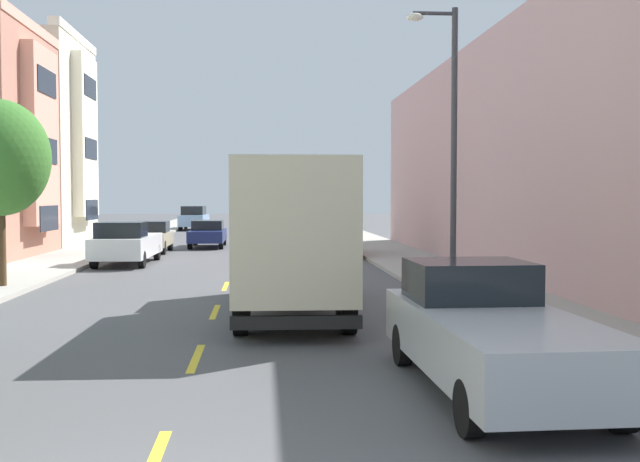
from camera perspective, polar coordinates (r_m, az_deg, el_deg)
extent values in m
plane|color=#4C4C4F|center=(35.57, -6.24, -1.71)|extent=(160.00, 160.00, 0.00)
cube|color=#A39E93|center=(34.55, -18.21, -1.84)|extent=(3.20, 120.00, 0.14)
cube|color=#A39E93|center=(34.08, 5.68, -1.78)|extent=(3.20, 120.00, 0.14)
cube|color=yellow|center=(12.79, -9.50, -9.60)|extent=(0.14, 2.20, 0.01)
cube|color=yellow|center=(17.70, -8.07, -6.16)|extent=(0.14, 2.20, 0.01)
cube|color=yellow|center=(22.64, -7.27, -4.22)|extent=(0.14, 2.20, 0.01)
cube|color=yellow|center=(27.61, -6.76, -2.97)|extent=(0.14, 2.20, 0.01)
cube|color=yellow|center=(32.58, -6.40, -2.11)|extent=(0.14, 2.20, 0.01)
cube|color=yellow|center=(37.57, -6.14, -1.47)|extent=(0.14, 2.20, 0.01)
cube|color=yellow|center=(42.55, -5.94, -0.99)|extent=(0.14, 2.20, 0.01)
cube|color=yellow|center=(47.54, -5.79, -0.60)|extent=(0.14, 2.20, 0.01)
cube|color=yellow|center=(52.53, -5.66, -0.29)|extent=(0.14, 2.20, 0.01)
cube|color=#E19B83|center=(35.29, -21.64, 14.43)|extent=(0.60, 7.93, 0.44)
cube|color=#E19B83|center=(34.47, -20.66, 6.79)|extent=(0.55, 3.57, 7.64)
cube|color=#1E232D|center=(34.31, -20.09, 0.93)|extent=(0.04, 2.71, 1.10)
cube|color=#1E232D|center=(34.35, -20.17, 5.83)|extent=(0.04, 2.71, 1.10)
cube|color=#1E232D|center=(34.64, -20.25, 10.69)|extent=(0.04, 2.71, 1.10)
cube|color=white|center=(43.21, -18.39, 13.93)|extent=(0.60, 7.93, 0.44)
cube|color=white|center=(42.36, -17.59, 6.94)|extent=(0.55, 3.57, 8.60)
cube|color=#1E232D|center=(42.18, -17.12, 1.57)|extent=(0.04, 2.71, 1.10)
cube|color=#1E232D|center=(42.25, -17.18, 6.06)|extent=(0.04, 2.71, 1.10)
cube|color=#1E232D|center=(42.58, -17.24, 10.50)|extent=(0.04, 2.71, 1.10)
cube|color=#CC9E9E|center=(28.43, 21.93, 5.40)|extent=(10.00, 36.00, 8.32)
cylinder|color=#47331E|center=(23.22, -23.34, -0.90)|extent=(0.29, 0.29, 2.43)
cylinder|color=#38383D|center=(19.71, 10.25, 5.97)|extent=(0.16, 0.16, 7.44)
cylinder|color=#38383D|center=(20.10, 8.76, 16.21)|extent=(1.10, 0.10, 0.10)
ellipsoid|color=silver|center=(19.97, 7.31, 16.02)|extent=(0.44, 0.28, 0.20)
cube|color=beige|center=(16.12, -2.10, 0.35)|extent=(2.51, 5.74, 2.80)
cube|color=beige|center=(20.13, -2.34, -0.04)|extent=(2.34, 1.94, 2.20)
cube|color=black|center=(21.01, -2.39, 1.39)|extent=(2.02, 0.12, 0.97)
cube|color=black|center=(13.53, -1.83, -7.04)|extent=(2.40, 0.21, 0.24)
cylinder|color=black|center=(20.32, 0.66, -3.64)|extent=(0.30, 0.97, 0.96)
cylinder|color=black|center=(20.29, -5.34, -3.66)|extent=(0.30, 0.97, 0.96)
cylinder|color=black|center=(14.69, 2.21, -6.07)|extent=(0.30, 0.97, 0.96)
cylinder|color=black|center=(14.64, -6.12, -6.12)|extent=(0.30, 0.97, 0.96)
cylinder|color=black|center=(15.78, 1.82, -5.47)|extent=(0.30, 0.97, 0.96)
cylinder|color=black|center=(15.73, -5.93, -5.51)|extent=(0.30, 0.97, 0.96)
cube|color=#333338|center=(51.66, -0.84, 0.38)|extent=(1.83, 4.04, 0.62)
cube|color=black|center=(51.16, -0.79, 1.01)|extent=(1.57, 1.71, 0.55)
cylinder|color=black|center=(53.09, -0.14, 0.11)|extent=(0.24, 0.66, 0.66)
cylinder|color=black|center=(52.97, -1.78, 0.10)|extent=(0.24, 0.66, 0.66)
cylinder|color=black|center=(50.39, 0.16, -0.03)|extent=(0.24, 0.66, 0.66)
cylinder|color=black|center=(50.26, -1.57, -0.04)|extent=(0.24, 0.66, 0.66)
cube|color=#194C28|center=(43.85, -0.12, -0.03)|extent=(1.80, 4.03, 0.62)
cube|color=black|center=(43.35, -0.06, 0.71)|extent=(1.56, 1.70, 0.55)
cylinder|color=black|center=(45.30, 0.68, -0.34)|extent=(0.23, 0.66, 0.66)
cylinder|color=black|center=(45.16, -1.24, -0.35)|extent=(0.23, 0.66, 0.66)
cylinder|color=black|center=(42.60, 1.07, -0.53)|extent=(0.23, 0.66, 0.66)
cylinder|color=black|center=(42.45, -0.97, -0.54)|extent=(0.23, 0.66, 0.66)
cube|color=silver|center=(30.69, -14.59, -1.11)|extent=(2.09, 5.33, 0.80)
cube|color=black|center=(29.51, -15.04, 0.09)|extent=(1.79, 1.62, 0.60)
cylinder|color=black|center=(29.15, -16.98, -2.13)|extent=(0.23, 0.66, 0.66)
cylinder|color=black|center=(28.79, -13.53, -2.15)|extent=(0.23, 0.66, 0.66)
cylinder|color=black|center=(32.66, -15.51, -1.60)|extent=(0.23, 0.66, 0.66)
cylinder|color=black|center=(32.33, -12.42, -1.61)|extent=(0.23, 0.66, 0.66)
cube|color=#B2B5BA|center=(10.59, 13.22, -8.21)|extent=(2.12, 5.34, 0.80)
cube|color=black|center=(11.58, 11.39, -3.75)|extent=(1.79, 1.63, 0.60)
cylinder|color=black|center=(12.62, 14.39, -8.30)|extent=(0.23, 0.66, 0.66)
cylinder|color=black|center=(12.13, 6.38, -8.68)|extent=(0.23, 0.66, 0.66)
cylinder|color=black|center=(9.41, 22.12, -12.22)|extent=(0.23, 0.66, 0.66)
cylinder|color=black|center=(8.74, 11.46, -13.22)|extent=(0.23, 0.66, 0.66)
cube|color=#7A9EC6|center=(60.73, -9.68, 0.82)|extent=(2.09, 4.86, 0.90)
cube|color=black|center=(60.71, -9.68, 1.57)|extent=(1.80, 2.83, 0.70)
cylinder|color=black|center=(59.24, -10.69, 0.33)|extent=(0.24, 0.67, 0.66)
cylinder|color=black|center=(59.03, -9.03, 0.33)|extent=(0.24, 0.67, 0.66)
cylinder|color=black|center=(62.47, -10.28, 0.45)|extent=(0.24, 0.67, 0.66)
cylinder|color=black|center=(62.27, -8.70, 0.46)|extent=(0.24, 0.67, 0.66)
cube|color=tan|center=(36.73, -12.89, -0.62)|extent=(1.75, 4.00, 0.62)
cube|color=black|center=(37.17, -12.79, 0.32)|extent=(1.53, 1.68, 0.55)
cylinder|color=black|center=(35.53, -14.41, -1.25)|extent=(0.22, 0.66, 0.66)
cylinder|color=black|center=(35.30, -11.98, -1.25)|extent=(0.22, 0.66, 0.66)
cylinder|color=black|center=(38.20, -13.71, -0.97)|extent=(0.22, 0.66, 0.66)
cylinder|color=black|center=(37.99, -11.45, -0.97)|extent=(0.22, 0.66, 0.66)
cube|color=orange|center=(33.49, 0.98, -0.63)|extent=(2.08, 4.85, 0.90)
cube|color=black|center=(33.45, 0.98, 0.74)|extent=(1.79, 2.83, 0.70)
cylinder|color=black|center=(35.21, 2.21, -1.20)|extent=(0.24, 0.67, 0.66)
cylinder|color=black|center=(35.10, -0.61, -1.22)|extent=(0.24, 0.67, 0.66)
cylinder|color=black|center=(31.97, 2.73, -1.60)|extent=(0.24, 0.67, 0.66)
cylinder|color=black|center=(31.84, -0.37, -1.61)|extent=(0.24, 0.67, 0.66)
cube|color=navy|center=(39.93, -8.63, -0.34)|extent=(1.80, 4.50, 0.60)
cube|color=black|center=(40.13, -8.61, 0.46)|extent=(1.58, 2.16, 0.50)
cylinder|color=black|center=(38.50, -9.97, -0.91)|extent=(0.22, 0.66, 0.66)
cylinder|color=black|center=(38.38, -7.62, -0.91)|extent=(0.22, 0.66, 0.66)
cylinder|color=black|center=(41.54, -9.56, -0.65)|extent=(0.22, 0.66, 0.66)
cylinder|color=black|center=(41.43, -7.39, -0.64)|extent=(0.22, 0.66, 0.66)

